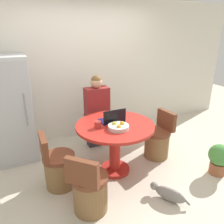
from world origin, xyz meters
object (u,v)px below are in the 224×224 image
object	(u,v)px
chair_right_side	(158,141)
potted_plant	(219,158)
refrigerator	(12,110)
chair_near_left_corner	(90,191)
laptop	(112,119)
person_seated	(96,110)
fruit_bowl	(119,127)
cat	(168,193)
chair_left_side	(59,168)
dining_table	(115,137)

from	to	relation	value
chair_right_side	potted_plant	world-z (taller)	chair_right_side
refrigerator	chair_right_side	distance (m)	2.42
chair_near_left_corner	laptop	world-z (taller)	laptop
chair_near_left_corner	person_seated	size ratio (longest dim) A/B	0.59
laptop	fruit_bowl	world-z (taller)	laptop
person_seated	cat	size ratio (longest dim) A/B	2.86
chair_near_left_corner	fruit_bowl	bearing A→B (deg)	-97.88
laptop	cat	distance (m)	1.23
chair_near_left_corner	chair_left_side	distance (m)	0.64
person_seated	chair_right_side	bearing A→B (deg)	139.09
person_seated	laptop	world-z (taller)	person_seated
chair_near_left_corner	chair_left_side	size ratio (longest dim) A/B	1.00
chair_right_side	potted_plant	xyz separation A→B (m)	(0.53, -0.79, -0.01)
dining_table	laptop	bearing A→B (deg)	86.54
chair_left_side	dining_table	bearing A→B (deg)	-90.00
dining_table	laptop	size ratio (longest dim) A/B	3.25
cat	chair_near_left_corner	bearing A→B (deg)	44.22
dining_table	fruit_bowl	xyz separation A→B (m)	(-0.02, -0.16, 0.23)
refrigerator	dining_table	xyz separation A→B (m)	(1.30, -1.07, -0.26)
chair_near_left_corner	chair_left_side	world-z (taller)	same
refrigerator	potted_plant	xyz separation A→B (m)	(2.66, -1.78, -0.58)
chair_near_left_corner	potted_plant	distance (m)	1.97
refrigerator	cat	world-z (taller)	refrigerator
laptop	potted_plant	bearing A→B (deg)	149.17
fruit_bowl	laptop	bearing A→B (deg)	83.18
chair_left_side	laptop	distance (m)	1.01
refrigerator	dining_table	bearing A→B (deg)	-39.42
refrigerator	laptop	distance (m)	1.63
dining_table	chair_left_side	distance (m)	0.89
laptop	cat	bearing A→B (deg)	109.90
dining_table	fruit_bowl	world-z (taller)	fruit_bowl
potted_plant	dining_table	bearing A→B (deg)	152.37
chair_right_side	cat	xyz separation A→B (m)	(-0.49, -0.92, -0.18)
chair_right_side	laptop	xyz separation A→B (m)	(-0.83, 0.02, 0.54)
person_seated	potted_plant	distance (m)	2.07
chair_right_side	cat	distance (m)	1.06
cat	potted_plant	xyz separation A→B (m)	(1.02, 0.13, 0.17)
chair_right_side	chair_left_side	bearing A→B (deg)	-93.13
refrigerator	chair_near_left_corner	world-z (taller)	refrigerator
dining_table	fruit_bowl	size ratio (longest dim) A/B	3.93
chair_left_side	refrigerator	bearing A→B (deg)	24.78
chair_right_side	laptop	size ratio (longest dim) A/B	2.29
refrigerator	chair_left_side	bearing A→B (deg)	-66.35
chair_right_side	dining_table	bearing A→B (deg)	-90.00
laptop	fruit_bowl	xyz separation A→B (m)	(-0.03, -0.26, -0.01)
chair_left_side	fruit_bowl	bearing A→B (deg)	-101.10
person_seated	potted_plant	size ratio (longest dim) A/B	2.82
chair_right_side	fruit_bowl	distance (m)	1.04
refrigerator	fruit_bowl	distance (m)	1.77
refrigerator	person_seated	xyz separation A→B (m)	(1.31, -0.28, -0.11)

